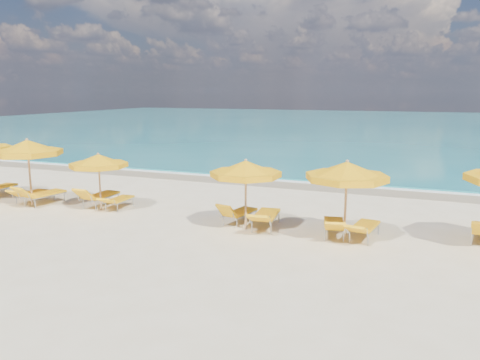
% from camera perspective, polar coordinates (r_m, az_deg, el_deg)
% --- Properties ---
extents(ground_plane, '(120.00, 120.00, 0.00)m').
position_cam_1_polar(ground_plane, '(15.51, -2.05, -5.33)').
color(ground_plane, beige).
extents(ocean, '(120.00, 80.00, 0.30)m').
position_cam_1_polar(ocean, '(62.08, 16.11, 6.44)').
color(ocean, '#15737B').
rests_on(ocean, ground).
extents(wet_sand_band, '(120.00, 2.60, 0.01)m').
position_cam_1_polar(wet_sand_band, '(22.29, 5.59, -0.37)').
color(wet_sand_band, tan).
rests_on(wet_sand_band, ground).
extents(foam_line, '(120.00, 1.20, 0.03)m').
position_cam_1_polar(foam_line, '(23.05, 6.14, -0.01)').
color(foam_line, white).
rests_on(foam_line, ground).
extents(whitecap_near, '(14.00, 0.36, 0.05)m').
position_cam_1_polar(whitecap_near, '(33.18, 0.22, 3.37)').
color(whitecap_near, white).
rests_on(whitecap_near, ground).
extents(whitecap_far, '(18.00, 0.30, 0.05)m').
position_cam_1_polar(whitecap_far, '(37.94, 24.53, 3.33)').
color(whitecap_far, white).
rests_on(whitecap_far, ground).
extents(umbrella_2, '(2.76, 2.76, 2.57)m').
position_cam_1_polar(umbrella_2, '(19.31, -24.48, 3.54)').
color(umbrella_2, tan).
rests_on(umbrella_2, ground).
extents(umbrella_3, '(2.49, 2.49, 2.12)m').
position_cam_1_polar(umbrella_3, '(17.66, -16.86, 2.20)').
color(umbrella_3, tan).
rests_on(umbrella_3, ground).
extents(umbrella_4, '(2.96, 2.96, 2.26)m').
position_cam_1_polar(umbrella_4, '(14.44, 0.70, 1.30)').
color(umbrella_4, tan).
rests_on(umbrella_4, ground).
extents(umbrella_5, '(2.38, 2.38, 2.40)m').
position_cam_1_polar(umbrella_5, '(13.63, 12.90, 0.97)').
color(umbrella_5, tan).
rests_on(umbrella_5, ground).
extents(lounger_2_left, '(0.62, 1.71, 0.68)m').
position_cam_1_polar(lounger_2_left, '(20.21, -24.11, -1.87)').
color(lounger_2_left, '#A5A8AD').
rests_on(lounger_2_left, ground).
extents(lounger_2_right, '(0.96, 2.06, 0.90)m').
position_cam_1_polar(lounger_2_right, '(19.52, -22.80, -2.06)').
color(lounger_2_right, '#A5A8AD').
rests_on(lounger_2_right, ground).
extents(lounger_3_left, '(0.73, 1.97, 0.90)m').
position_cam_1_polar(lounger_3_left, '(18.51, -16.66, -2.33)').
color(lounger_3_left, '#A5A8AD').
rests_on(lounger_3_left, ground).
extents(lounger_3_right, '(0.64, 1.72, 0.62)m').
position_cam_1_polar(lounger_3_right, '(17.98, -14.52, -2.75)').
color(lounger_3_right, '#A5A8AD').
rests_on(lounger_3_right, ground).
extents(lounger_4_left, '(0.90, 1.77, 0.84)m').
position_cam_1_polar(lounger_4_left, '(15.49, -0.10, -4.51)').
color(lounger_4_left, '#A5A8AD').
rests_on(lounger_4_left, ground).
extents(lounger_4_right, '(0.88, 2.13, 0.77)m').
position_cam_1_polar(lounger_4_right, '(14.98, 3.14, -4.96)').
color(lounger_4_right, '#A5A8AD').
rests_on(lounger_4_right, ground).
extents(lounger_5_left, '(0.95, 1.90, 0.75)m').
position_cam_1_polar(lounger_5_left, '(14.44, 11.35, -5.87)').
color(lounger_5_left, '#A5A8AD').
rests_on(lounger_5_left, ground).
extents(lounger_5_right, '(0.86, 1.94, 0.71)m').
position_cam_1_polar(lounger_5_right, '(14.36, 14.88, -6.12)').
color(lounger_5_right, '#A5A8AD').
rests_on(lounger_5_right, ground).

